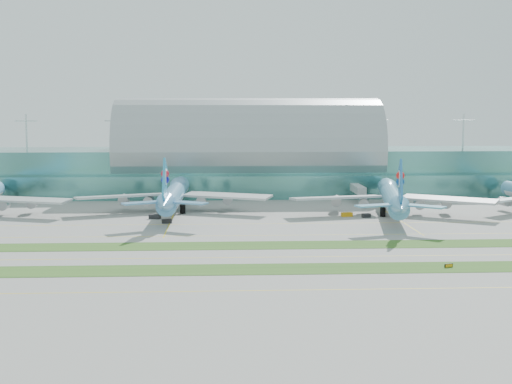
{
  "coord_description": "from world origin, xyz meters",
  "views": [
    {
      "loc": [
        -12.2,
        -196.19,
        38.73
      ],
      "look_at": [
        0.0,
        55.0,
        9.0
      ],
      "focal_mm": 50.0,
      "sensor_mm": 36.0,
      "label": 1
    }
  ],
  "objects": [
    {
      "name": "airliner_c",
      "position": [
        49.55,
        57.88,
        7.13
      ],
      "size": [
        72.98,
        83.71,
        23.12
      ],
      "rotation": [
        0.0,
        0.0,
        -0.17
      ],
      "color": "#59A1C5",
      "rests_on": "ground"
    },
    {
      "name": "gse_c",
      "position": [
        -30.81,
        42.72,
        0.7
      ],
      "size": [
        3.62,
        2.22,
        1.4
      ],
      "primitive_type": "cube",
      "rotation": [
        0.0,
        0.0,
        0.15
      ],
      "color": "black",
      "rests_on": "ground"
    },
    {
      "name": "taxiline_c",
      "position": [
        0.0,
        18.0,
        0.01
      ],
      "size": [
        420.0,
        0.35,
        0.01
      ],
      "primitive_type": "cube",
      "color": "yellow",
      "rests_on": "ground"
    },
    {
      "name": "terminal",
      "position": [
        0.01,
        128.79,
        14.23
      ],
      "size": [
        340.0,
        69.1,
        36.0
      ],
      "color": "#3D7A75",
      "rests_on": "ground"
    },
    {
      "name": "taxiline_b",
      "position": [
        0.0,
        -14.0,
        0.01
      ],
      "size": [
        420.0,
        0.35,
        0.01
      ],
      "primitive_type": "cube",
      "color": "yellow",
      "rests_on": "ground"
    },
    {
      "name": "taxiway_sign_east",
      "position": [
        43.07,
        -28.3,
        0.48
      ],
      "size": [
        2.28,
        0.91,
        0.98
      ],
      "rotation": [
        0.0,
        0.0,
        0.3
      ],
      "color": "black",
      "rests_on": "ground"
    },
    {
      "name": "gse_f",
      "position": [
        39.04,
        51.67,
        0.73
      ],
      "size": [
        3.33,
        2.5,
        1.46
      ],
      "primitive_type": "cube",
      "rotation": [
        0.0,
        0.0,
        0.32
      ],
      "color": "black",
      "rests_on": "ground"
    },
    {
      "name": "grass_strip_near",
      "position": [
        0.0,
        -28.0,
        0.04
      ],
      "size": [
        420.0,
        12.0,
        0.08
      ],
      "primitive_type": "cube",
      "color": "#2D591E",
      "rests_on": "ground"
    },
    {
      "name": "grass_strip_far",
      "position": [
        0.0,
        2.0,
        0.04
      ],
      "size": [
        420.0,
        12.0,
        0.08
      ],
      "primitive_type": "cube",
      "color": "#2D591E",
      "rests_on": "ground"
    },
    {
      "name": "airliner_b",
      "position": [
        -29.81,
        69.58,
        7.07
      ],
      "size": [
        73.38,
        83.18,
        22.92
      ],
      "rotation": [
        0.0,
        0.0,
        -0.02
      ],
      "color": "#5C99CA",
      "rests_on": "ground"
    },
    {
      "name": "taxiline_d",
      "position": [
        0.0,
        40.0,
        0.01
      ],
      "size": [
        420.0,
        0.35,
        0.01
      ],
      "primitive_type": "cube",
      "color": "yellow",
      "rests_on": "ground"
    },
    {
      "name": "ground",
      "position": [
        0.0,
        0.0,
        0.0
      ],
      "size": [
        700.0,
        700.0,
        0.0
      ],
      "primitive_type": "plane",
      "color": "gray",
      "rests_on": "ground"
    },
    {
      "name": "gse_d",
      "position": [
        -35.73,
        52.52,
        0.78
      ],
      "size": [
        4.39,
        2.91,
        1.56
      ],
      "primitive_type": "cube",
      "rotation": [
        0.0,
        0.0,
        -0.28
      ],
      "color": "black",
      "rests_on": "ground"
    },
    {
      "name": "gse_e",
      "position": [
        32.66,
        54.65,
        0.73
      ],
      "size": [
        4.18,
        2.7,
        1.47
      ],
      "primitive_type": "cube",
      "rotation": [
        0.0,
        0.0,
        0.22
      ],
      "color": "orange",
      "rests_on": "ground"
    },
    {
      "name": "taxiline_a",
      "position": [
        0.0,
        -48.0,
        0.01
      ],
      "size": [
        420.0,
        0.35,
        0.01
      ],
      "primitive_type": "cube",
      "color": "yellow",
      "rests_on": "ground"
    }
  ]
}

